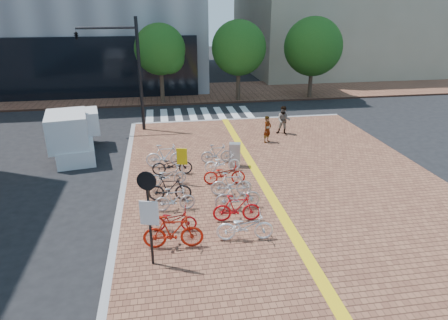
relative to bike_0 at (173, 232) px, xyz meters
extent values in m
plane|color=black|center=(2.06, 2.51, -0.73)|extent=(120.00, 120.00, 0.00)
cube|color=brown|center=(5.06, -2.49, -0.65)|extent=(14.00, 34.00, 0.15)
cube|color=yellow|center=(4.06, -2.49, -0.57)|extent=(0.40, 34.00, 0.01)
cube|color=gray|center=(-1.94, -2.49, -0.65)|extent=(0.25, 34.00, 0.15)
cube|color=gray|center=(5.06, 14.51, -0.65)|extent=(14.00, 0.25, 0.15)
cube|color=brown|center=(2.06, 23.51, -0.65)|extent=(70.00, 8.00, 0.15)
cube|color=silver|center=(-0.94, 16.51, -0.72)|extent=(0.50, 4.00, 0.01)
cube|color=silver|center=(0.06, 16.51, -0.72)|extent=(0.50, 4.00, 0.01)
cube|color=silver|center=(1.06, 16.51, -0.72)|extent=(0.50, 4.00, 0.01)
cube|color=silver|center=(2.06, 16.51, -0.72)|extent=(0.50, 4.00, 0.01)
cube|color=silver|center=(3.06, 16.51, -0.72)|extent=(0.50, 4.00, 0.01)
cube|color=silver|center=(4.06, 16.51, -0.72)|extent=(0.50, 4.00, 0.01)
cube|color=silver|center=(5.06, 16.51, -0.72)|extent=(0.50, 4.00, 0.01)
cube|color=silver|center=(6.06, 16.51, -0.72)|extent=(0.50, 4.00, 0.01)
cylinder|color=#38281E|center=(0.06, 20.01, 0.72)|extent=(0.32, 0.32, 2.60)
sphere|color=#194714|center=(0.06, 20.01, 3.47)|extent=(3.80, 3.80, 3.80)
sphere|color=#194714|center=(0.66, 19.71, 2.87)|extent=(2.40, 2.40, 2.40)
cylinder|color=#38281E|center=(6.06, 20.01, 0.72)|extent=(0.32, 0.32, 2.60)
sphere|color=#194714|center=(6.06, 20.01, 3.47)|extent=(4.20, 4.20, 4.20)
sphere|color=#194714|center=(6.66, 19.71, 2.87)|extent=(2.40, 2.40, 2.40)
cylinder|color=#38281E|center=(12.06, 20.01, 0.72)|extent=(0.32, 0.32, 2.60)
sphere|color=#194714|center=(12.06, 20.01, 3.47)|extent=(4.60, 4.60, 4.60)
sphere|color=#194714|center=(12.66, 19.71, 2.87)|extent=(2.40, 2.40, 2.40)
imported|color=#B61E0D|center=(0.00, 0.00, 0.00)|extent=(1.97, 0.72, 1.16)
imported|color=#A00B12|center=(0.03, 1.02, -0.15)|extent=(1.68, 0.74, 0.86)
imported|color=silver|center=(0.16, 2.46, -0.11)|extent=(1.58, 0.51, 0.94)
imported|color=black|center=(0.00, 3.30, -0.06)|extent=(1.78, 0.70, 1.04)
imported|color=silver|center=(-0.04, 4.78, -0.15)|extent=(1.71, 0.82, 0.86)
imported|color=black|center=(0.21, 5.87, -0.10)|extent=(1.84, 0.68, 0.96)
imported|color=white|center=(-0.06, 6.84, -0.02)|extent=(1.88, 0.60, 1.12)
imported|color=white|center=(2.35, 0.09, -0.08)|extent=(1.95, 0.85, 1.00)
imported|color=red|center=(2.32, 1.31, -0.06)|extent=(1.77, 0.63, 1.04)
imported|color=#B5B5BA|center=(2.52, 2.19, -0.04)|extent=(1.80, 0.56, 1.07)
imported|color=#BCBCC1|center=(2.48, 3.35, -0.07)|extent=(1.73, 0.66, 1.01)
imported|color=#B1140C|center=(2.39, 4.49, -0.11)|extent=(1.85, 0.79, 0.94)
imported|color=white|center=(2.52, 5.85, -0.14)|extent=(1.73, 0.73, 0.88)
imported|color=#A4A4A8|center=(2.43, 6.97, -0.11)|extent=(1.58, 0.46, 0.95)
imported|color=gray|center=(5.65, 9.57, 0.17)|extent=(0.65, 0.62, 1.50)
imported|color=#505765|center=(6.99, 10.85, 0.26)|extent=(1.01, 0.92, 1.69)
cube|color=#A7A8AC|center=(3.21, 6.41, 0.00)|extent=(0.60, 0.50, 1.15)
cylinder|color=#B7B7BC|center=(0.60, 4.75, 0.23)|extent=(0.08, 0.08, 1.61)
cube|color=yellow|center=(0.60, 4.71, 0.72)|extent=(0.44, 0.16, 0.72)
cylinder|color=black|center=(-0.66, -0.76, 0.93)|extent=(0.10, 0.10, 3.03)
cylinder|color=black|center=(-0.66, -0.82, 2.20)|extent=(0.55, 0.21, 0.57)
cube|color=silver|center=(-0.66, -0.82, 1.19)|extent=(0.54, 0.20, 0.76)
cylinder|color=black|center=(-1.24, 13.13, 2.73)|extent=(0.20, 0.20, 6.61)
cylinder|color=black|center=(-2.89, 13.13, 5.42)|extent=(3.30, 0.13, 0.13)
imported|color=black|center=(-4.54, 13.13, 5.09)|extent=(0.29, 1.37, 0.55)
cube|color=silver|center=(-4.65, 9.60, -0.31)|extent=(2.47, 4.46, 0.84)
cube|color=silver|center=(-4.86, 10.79, 0.72)|extent=(2.06, 2.06, 1.22)
cube|color=silver|center=(-4.52, 8.86, 0.86)|extent=(2.29, 2.90, 1.69)
cylinder|color=black|center=(-5.69, 10.94, -0.40)|extent=(0.32, 0.68, 0.66)
cylinder|color=black|center=(-5.18, 7.98, -0.40)|extent=(0.32, 0.68, 0.66)
cylinder|color=black|center=(-4.12, 11.21, -0.40)|extent=(0.32, 0.68, 0.66)
cylinder|color=black|center=(-3.61, 8.25, -0.40)|extent=(0.32, 0.68, 0.66)
camera|label=1|loc=(-0.16, -11.03, 6.81)|focal=32.00mm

